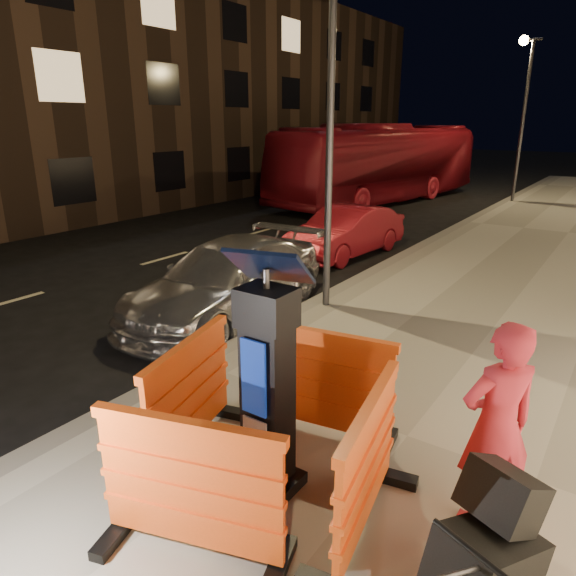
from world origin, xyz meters
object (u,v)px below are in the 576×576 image
Objects in this scene: car_silver at (229,316)px; parking_kiosk at (268,381)px; car_red at (345,255)px; stroller at (487,556)px; barrier_back at (324,384)px; man at (497,427)px; barrier_kerbside at (190,397)px; bus_doubledecker at (379,202)px; barrier_bldgside at (367,468)px; barrier_front at (190,490)px.

parking_kiosk is at bearing -48.80° from car_silver.
stroller is (5.58, -8.47, 0.65)m from car_red.
car_silver is at bearing 135.57° from barrier_back.
parking_kiosk is 1.85m from man.
parking_kiosk reaches higher than barrier_kerbside.
parking_kiosk is 1.06m from barrier_back.
parking_kiosk is 18.45m from bus_doubledecker.
barrier_bldgside is 18.80m from bus_doubledecker.
barrier_front is at bearing 124.76° from barrier_bldgside.
barrier_back and barrier_bldgside have the same top height.
barrier_front reaches higher than stroller.
barrier_front is at bearing -137.42° from stroller.
barrier_bldgside is (1.90, 0.00, 0.00)m from barrier_kerbside.
parking_kiosk is 0.56× the size of car_red.
stroller is (1.92, -1.20, -0.09)m from barrier_back.
stroller is (1.92, 0.70, -0.09)m from barrier_front.
barrier_back is 17.55m from bus_doubledecker.
car_silver reaches higher than car_red.
barrier_front is at bearing -60.00° from bus_doubledecker.
bus_doubledecker is at bearing 103.70° from barrier_back.
car_silver is at bearing 42.14° from barrier_bldgside.
car_red is at bearing 94.50° from barrier_front.
barrier_front and barrier_kerbside have the same top height.
car_silver is 4.94m from car_red.
car_silver is (-2.38, 3.30, -0.73)m from barrier_kerbside.
parking_kiosk is 2.01m from stroller.
barrier_back is 1.34m from barrier_bldgside.
car_red is (-4.61, 8.23, -0.73)m from barrier_bldgside.
barrier_bldgside reaches higher than stroller.
barrier_front is at bearing -149.24° from barrier_kerbside.
barrier_kerbside reaches higher than car_red.
barrier_kerbside is 1.00× the size of barrier_bldgside.
barrier_kerbside is (-0.95, -0.95, 0.00)m from barrier_back.
barrier_front is at bearing -63.27° from car_red.
barrier_bldgside is 9.46m from car_red.
bus_doubledecker is 6.48× the size of man.
car_red is (-2.71, 8.23, -0.73)m from barrier_kerbside.
man is at bearing -59.91° from barrier_bldgside.
car_red is at bearing 19.02° from barrier_bldgside.
car_silver is (-3.33, 3.30, -1.20)m from parking_kiosk.
car_red is at bearing 107.45° from barrier_back.
barrier_bldgside is 0.40× the size of car_red.
car_red is 10.17m from stroller.
parking_kiosk is at bearing -104.24° from barrier_kerbside.
stroller is at bearing -51.66° from car_red.
barrier_front is 2.37m from man.
parking_kiosk is 1.40× the size of barrier_kerbside.
man is at bearing 25.76° from barrier_front.
car_red is (-0.33, 4.93, 0.00)m from car_silver.
stroller is at bearing -53.96° from bus_doubledecker.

